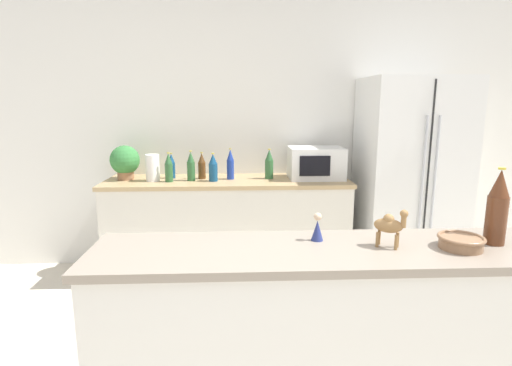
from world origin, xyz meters
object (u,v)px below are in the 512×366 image
at_px(back_bottle_6, 230,165).
at_px(fruit_bowl, 461,242).
at_px(paper_towel_roll, 153,168).
at_px(back_bottle_1, 191,166).
at_px(back_bottle_3, 169,168).
at_px(camel_figurine, 390,225).
at_px(back_bottle_2, 213,168).
at_px(wine_bottle, 497,208).
at_px(back_bottle_0, 269,165).
at_px(back_bottle_4, 202,166).
at_px(back_bottle_5, 172,166).
at_px(wise_man_figurine_blue, 317,229).
at_px(refrigerator, 409,179).
at_px(microwave, 316,163).
at_px(potted_plant, 125,161).

height_order(back_bottle_6, fruit_bowl, back_bottle_6).
xyz_separation_m(paper_towel_roll, back_bottle_1, (0.33, 0.01, 0.01)).
xyz_separation_m(back_bottle_3, camel_figurine, (1.23, -1.85, 0.04)).
height_order(back_bottle_2, wine_bottle, wine_bottle).
height_order(back_bottle_0, back_bottle_4, back_bottle_0).
height_order(back_bottle_0, wine_bottle, wine_bottle).
xyz_separation_m(back_bottle_1, wine_bottle, (1.51, -1.87, 0.10)).
bearing_deg(back_bottle_0, back_bottle_5, 176.17).
bearing_deg(back_bottle_5, paper_towel_roll, -138.23).
xyz_separation_m(wine_bottle, wise_man_figurine_blue, (-0.75, 0.08, -0.11)).
xyz_separation_m(refrigerator, wise_man_figurine_blue, (-1.18, -1.77, 0.12)).
height_order(microwave, back_bottle_2, microwave).
bearing_deg(back_bottle_1, refrigerator, -0.51).
distance_m(back_bottle_1, wine_bottle, 2.41).
bearing_deg(potted_plant, back_bottle_0, -0.88).
bearing_deg(refrigerator, back_bottle_2, -179.33).
xyz_separation_m(refrigerator, back_bottle_1, (-1.94, 0.02, 0.13)).
distance_m(camel_figurine, wise_man_figurine_blue, 0.30).
height_order(back_bottle_4, wise_man_figurine_blue, back_bottle_4).
bearing_deg(back_bottle_0, back_bottle_6, -178.44).
bearing_deg(back_bottle_4, microwave, -1.41).
height_order(microwave, wine_bottle, wine_bottle).
bearing_deg(back_bottle_5, back_bottle_6, -7.31).
distance_m(paper_towel_roll, fruit_bowl, 2.54).
distance_m(refrigerator, potted_plant, 2.54).
height_order(wine_bottle, wise_man_figurine_blue, wine_bottle).
bearing_deg(paper_towel_roll, back_bottle_0, 3.85).
xyz_separation_m(back_bottle_5, back_bottle_6, (0.53, -0.07, 0.02)).
relative_size(potted_plant, back_bottle_0, 1.12).
bearing_deg(back_bottle_0, fruit_bowl, -71.92).
bearing_deg(back_bottle_6, paper_towel_roll, -174.98).
height_order(back_bottle_3, back_bottle_5, back_bottle_3).
distance_m(microwave, camel_figurine, 1.96).
distance_m(back_bottle_0, camel_figurine, 1.99).
relative_size(microwave, back_bottle_1, 1.82).
bearing_deg(back_bottle_6, wine_bottle, -58.67).
relative_size(potted_plant, microwave, 0.63).
bearing_deg(wise_man_figurine_blue, camel_figurine, -19.57).
xyz_separation_m(back_bottle_2, back_bottle_4, (-0.11, 0.13, -0.00)).
distance_m(back_bottle_0, wise_man_figurine_blue, 1.86).
bearing_deg(wise_man_figurine_blue, back_bottle_3, 118.37).
relative_size(microwave, wine_bottle, 1.44).
xyz_separation_m(refrigerator, back_bottle_5, (-2.13, 0.14, 0.11)).
xyz_separation_m(potted_plant, back_bottle_0, (1.28, -0.02, -0.03)).
height_order(paper_towel_roll, back_bottle_0, back_bottle_0).
height_order(potted_plant, back_bottle_5, potted_plant).
xyz_separation_m(refrigerator, back_bottle_6, (-1.60, 0.07, 0.13)).
xyz_separation_m(back_bottle_1, back_bottle_3, (-0.19, -0.04, -0.00)).
bearing_deg(back_bottle_3, wine_bottle, -47.05).
distance_m(back_bottle_2, wine_bottle, 2.26).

